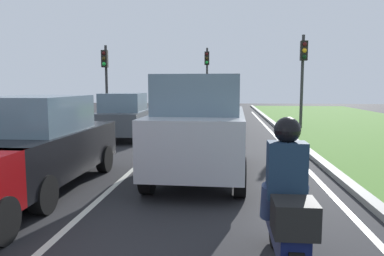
{
  "coord_description": "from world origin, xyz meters",
  "views": [
    {
      "loc": [
        1.59,
        0.78,
        2.06
      ],
      "look_at": [
        0.89,
        8.18,
        1.2
      ],
      "focal_mm": 34.19,
      "sensor_mm": 36.0,
      "label": 1
    }
  ],
  "objects_px": {
    "rider_person": "(286,169)",
    "motorcycle": "(285,227)",
    "car_suv_ahead": "(201,126)",
    "car_hatchback_far": "(125,116)",
    "traffic_light_overhead_left": "(105,71)",
    "car_sedan_left_lane": "(39,143)",
    "traffic_light_far_median": "(207,70)",
    "traffic_light_near_right": "(303,66)"
  },
  "relations": [
    {
      "from": "rider_person",
      "to": "motorcycle",
      "type": "bearing_deg",
      "value": -89.92
    },
    {
      "from": "car_suv_ahead",
      "to": "car_hatchback_far",
      "type": "relative_size",
      "value": 1.21
    },
    {
      "from": "car_suv_ahead",
      "to": "traffic_light_overhead_left",
      "type": "relative_size",
      "value": 1.08
    },
    {
      "from": "car_hatchback_far",
      "to": "motorcycle",
      "type": "xyz_separation_m",
      "value": [
        4.55,
        -9.98,
        -0.31
      ]
    },
    {
      "from": "car_suv_ahead",
      "to": "motorcycle",
      "type": "height_order",
      "value": "car_suv_ahead"
    },
    {
      "from": "car_sedan_left_lane",
      "to": "car_hatchback_far",
      "type": "distance_m",
      "value": 6.9
    },
    {
      "from": "car_suv_ahead",
      "to": "car_hatchback_far",
      "type": "bearing_deg",
      "value": 122.3
    },
    {
      "from": "car_suv_ahead",
      "to": "rider_person",
      "type": "relative_size",
      "value": 3.91
    },
    {
      "from": "car_sedan_left_lane",
      "to": "rider_person",
      "type": "height_order",
      "value": "car_sedan_left_lane"
    },
    {
      "from": "car_hatchback_far",
      "to": "rider_person",
      "type": "relative_size",
      "value": 3.23
    },
    {
      "from": "car_suv_ahead",
      "to": "traffic_light_far_median",
      "type": "xyz_separation_m",
      "value": [
        -0.79,
        17.13,
        1.96
      ]
    },
    {
      "from": "car_suv_ahead",
      "to": "motorcycle",
      "type": "relative_size",
      "value": 2.39
    },
    {
      "from": "traffic_light_near_right",
      "to": "traffic_light_far_median",
      "type": "xyz_separation_m",
      "value": [
        -4.9,
        7.66,
        0.16
      ]
    },
    {
      "from": "traffic_light_overhead_left",
      "to": "traffic_light_far_median",
      "type": "distance_m",
      "value": 7.99
    },
    {
      "from": "rider_person",
      "to": "traffic_light_far_median",
      "type": "distance_m",
      "value": 21.63
    },
    {
      "from": "car_sedan_left_lane",
      "to": "traffic_light_overhead_left",
      "type": "xyz_separation_m",
      "value": [
        -2.74,
        12.27,
        1.92
      ]
    },
    {
      "from": "rider_person",
      "to": "traffic_light_far_median",
      "type": "relative_size",
      "value": 0.25
    },
    {
      "from": "traffic_light_far_median",
      "to": "motorcycle",
      "type": "bearing_deg",
      "value": -84.67
    },
    {
      "from": "motorcycle",
      "to": "traffic_light_far_median",
      "type": "bearing_deg",
      "value": 95.24
    },
    {
      "from": "car_hatchback_far",
      "to": "rider_person",
      "type": "bearing_deg",
      "value": -67.49
    },
    {
      "from": "rider_person",
      "to": "traffic_light_overhead_left",
      "type": "height_order",
      "value": "traffic_light_overhead_left"
    },
    {
      "from": "traffic_light_far_median",
      "to": "rider_person",
      "type": "bearing_deg",
      "value": -84.66
    },
    {
      "from": "motorcycle",
      "to": "car_sedan_left_lane",
      "type": "bearing_deg",
      "value": 144.66
    },
    {
      "from": "car_sedan_left_lane",
      "to": "traffic_light_overhead_left",
      "type": "height_order",
      "value": "traffic_light_overhead_left"
    },
    {
      "from": "car_suv_ahead",
      "to": "rider_person",
      "type": "xyz_separation_m",
      "value": [
        1.21,
        -4.32,
        0.02
      ]
    },
    {
      "from": "car_hatchback_far",
      "to": "traffic_light_near_right",
      "type": "height_order",
      "value": "traffic_light_near_right"
    },
    {
      "from": "traffic_light_overhead_left",
      "to": "traffic_light_near_right",
      "type": "bearing_deg",
      "value": -8.6
    },
    {
      "from": "car_sedan_left_lane",
      "to": "traffic_light_near_right",
      "type": "xyz_separation_m",
      "value": [
        7.25,
        10.76,
        2.05
      ]
    },
    {
      "from": "traffic_light_far_median",
      "to": "car_suv_ahead",
      "type": "bearing_deg",
      "value": -87.35
    },
    {
      "from": "traffic_light_near_right",
      "to": "traffic_light_far_median",
      "type": "bearing_deg",
      "value": 122.63
    },
    {
      "from": "motorcycle",
      "to": "traffic_light_overhead_left",
      "type": "bearing_deg",
      "value": 114.72
    },
    {
      "from": "car_sedan_left_lane",
      "to": "rider_person",
      "type": "relative_size",
      "value": 3.7
    },
    {
      "from": "traffic_light_near_right",
      "to": "traffic_light_overhead_left",
      "type": "xyz_separation_m",
      "value": [
        -9.99,
        1.51,
        -0.13
      ]
    },
    {
      "from": "traffic_light_far_median",
      "to": "car_sedan_left_lane",
      "type": "bearing_deg",
      "value": -97.28
    },
    {
      "from": "car_hatchback_far",
      "to": "traffic_light_far_median",
      "type": "bearing_deg",
      "value": 75.38
    },
    {
      "from": "traffic_light_near_right",
      "to": "traffic_light_far_median",
      "type": "distance_m",
      "value": 9.09
    },
    {
      "from": "traffic_light_near_right",
      "to": "traffic_light_overhead_left",
      "type": "distance_m",
      "value": 10.11
    },
    {
      "from": "car_hatchback_far",
      "to": "traffic_light_overhead_left",
      "type": "bearing_deg",
      "value": 113.16
    },
    {
      "from": "traffic_light_far_median",
      "to": "car_hatchback_far",
      "type": "bearing_deg",
      "value": -102.49
    },
    {
      "from": "motorcycle",
      "to": "traffic_light_far_median",
      "type": "xyz_separation_m",
      "value": [
        -2.0,
        21.5,
        2.56
      ]
    },
    {
      "from": "traffic_light_overhead_left",
      "to": "traffic_light_far_median",
      "type": "bearing_deg",
      "value": 50.37
    },
    {
      "from": "rider_person",
      "to": "car_hatchback_far",
      "type": "bearing_deg",
      "value": 114.56
    }
  ]
}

